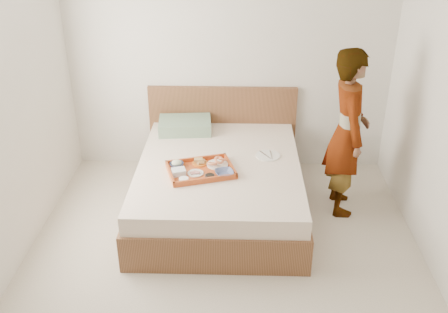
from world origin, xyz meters
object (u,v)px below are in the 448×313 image
object	(u,v)px
bed	(219,186)
dinner_plate	(268,156)
person	(347,133)
tray	(201,170)

from	to	relation	value
bed	dinner_plate	size ratio (longest dim) A/B	8.38
bed	dinner_plate	distance (m)	0.57
dinner_plate	person	bearing A→B (deg)	-5.13
tray	person	bearing A→B (deg)	-5.57
tray	bed	bearing A→B (deg)	32.64
bed	tray	distance (m)	0.39
dinner_plate	person	distance (m)	0.79
tray	dinner_plate	xyz separation A→B (m)	(0.64, 0.35, -0.02)
dinner_plate	person	xyz separation A→B (m)	(0.73, -0.07, 0.29)
dinner_plate	person	world-z (taller)	person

